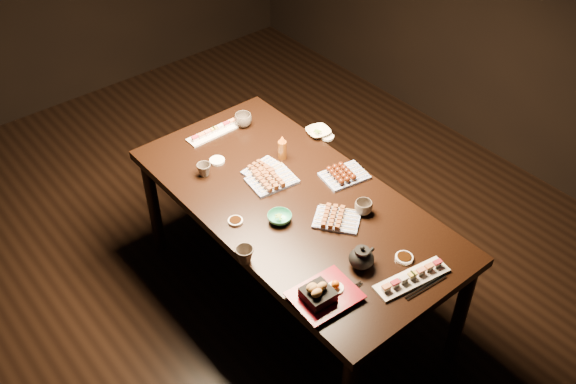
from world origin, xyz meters
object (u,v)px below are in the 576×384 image
at_px(teacup_near_left, 245,255).
at_px(teacup_mid_right, 363,207).
at_px(edamame_bowl_green, 280,218).
at_px(dining_table, 294,251).
at_px(teacup_far_left, 204,170).
at_px(yakitori_plate_left, 264,167).
at_px(teacup_far_right, 243,120).
at_px(sushi_platter_far, 214,131).
at_px(edamame_bowl_cream, 318,132).
at_px(yakitori_plate_center, 272,177).
at_px(sushi_platter_near, 412,276).
at_px(tempura_tray, 325,290).
at_px(yakitori_plate_right, 337,217).
at_px(teapot, 362,256).
at_px(condiment_bottle, 282,147).

relative_size(teacup_near_left, teacup_mid_right, 0.97).
distance_m(edamame_bowl_green, teacup_mid_right, 0.42).
relative_size(dining_table, teacup_far_left, 23.91).
relative_size(yakitori_plate_left, teacup_far_right, 2.03).
relative_size(sushi_platter_far, edamame_bowl_cream, 2.49).
bearing_deg(teacup_near_left, yakitori_plate_center, 39.38).
xyz_separation_m(sushi_platter_near, teacup_near_left, (-0.51, 0.56, 0.02)).
xyz_separation_m(yakitori_plate_center, teacup_near_left, (-0.45, -0.37, 0.01)).
xyz_separation_m(dining_table, tempura_tray, (-0.31, -0.58, 0.43)).
distance_m(tempura_tray, teacup_near_left, 0.42).
bearing_deg(edamame_bowl_cream, sushi_platter_near, -110.72).
bearing_deg(yakitori_plate_center, teacup_near_left, -133.19).
bearing_deg(yakitori_plate_left, sushi_platter_near, -94.49).
bearing_deg(yakitori_plate_right, teacup_near_left, -134.72).
bearing_deg(teacup_near_left, teapot, -42.21).
xyz_separation_m(yakitori_plate_left, tempura_tray, (-0.33, -0.86, 0.03)).
bearing_deg(yakitori_plate_right, tempura_tray, -85.61).
xyz_separation_m(edamame_bowl_cream, tempura_tray, (-0.78, -0.93, 0.04)).
bearing_deg(sushi_platter_far, teacup_mid_right, 99.63).
relative_size(yakitori_plate_left, edamame_bowl_green, 1.70).
height_order(edamame_bowl_cream, teacup_mid_right, teacup_mid_right).
height_order(dining_table, yakitori_plate_left, yakitori_plate_left).
distance_m(yakitori_plate_center, teacup_far_left, 0.36).
bearing_deg(teacup_far_left, teacup_far_right, 28.79).
distance_m(dining_table, condiment_bottle, 0.57).
bearing_deg(sushi_platter_far, edamame_bowl_green, 77.60).
xyz_separation_m(sushi_platter_far, condiment_bottle, (0.16, -0.43, 0.05)).
bearing_deg(dining_table, yakitori_plate_left, 100.64).
bearing_deg(tempura_tray, yakitori_plate_center, 71.52).
height_order(sushi_platter_near, teapot, teapot).
distance_m(yakitori_plate_right, teacup_far_left, 0.77).
relative_size(yakitori_plate_center, yakitori_plate_right, 1.10).
bearing_deg(sushi_platter_near, edamame_bowl_green, 116.64).
distance_m(tempura_tray, teacup_far_left, 1.04).
bearing_deg(dining_table, edamame_bowl_cream, 51.87).
bearing_deg(yakitori_plate_center, teacup_far_left, 138.87).
distance_m(sushi_platter_near, tempura_tray, 0.41).
height_order(tempura_tray, teacup_far_left, tempura_tray).
xyz_separation_m(tempura_tray, condiment_bottle, (0.49, 0.89, 0.02)).
height_order(edamame_bowl_cream, teacup_far_right, teacup_far_right).
relative_size(edamame_bowl_cream, teacup_far_right, 1.34).
relative_size(teacup_near_left, condiment_bottle, 0.60).
bearing_deg(yakitori_plate_left, teacup_far_left, 139.88).
xyz_separation_m(yakitori_plate_left, teacup_far_right, (0.17, 0.41, 0.01)).
relative_size(tempura_tray, teacup_far_left, 3.77).
distance_m(yakitori_plate_center, yakitori_plate_right, 0.44).
bearing_deg(teacup_far_left, yakitori_plate_left, -33.66).
relative_size(teacup_mid_right, condiment_bottle, 0.62).
bearing_deg(edamame_bowl_green, teacup_mid_right, -31.64).
distance_m(teacup_near_left, teacup_far_right, 1.09).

